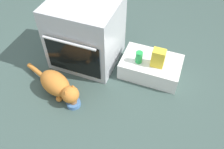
{
  "coord_description": "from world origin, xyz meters",
  "views": [
    {
      "loc": [
        0.9,
        -1.17,
        1.75
      ],
      "look_at": [
        0.42,
        0.11,
        0.25
      ],
      "focal_mm": 37.2,
      "sensor_mm": 36.0,
      "label": 1
    }
  ],
  "objects": [
    {
      "name": "ground",
      "position": [
        0.0,
        0.0,
        0.0
      ],
      "size": [
        8.0,
        8.0,
        0.0
      ],
      "primitive_type": "plane",
      "color": "#384C47"
    },
    {
      "name": "oven",
      "position": [
        0.01,
        0.47,
        0.34
      ],
      "size": [
        0.64,
        0.63,
        0.67
      ],
      "color": "#B7BABF",
      "rests_on": "ground"
    },
    {
      "name": "snack_bag",
      "position": [
        0.75,
        0.44,
        0.27
      ],
      "size": [
        0.12,
        0.09,
        0.18
      ],
      "primitive_type": "cube",
      "color": "yellow",
      "rests_on": "pantry_cabinet"
    },
    {
      "name": "soda_can",
      "position": [
        0.58,
        0.42,
        0.24
      ],
      "size": [
        0.07,
        0.07,
        0.12
      ],
      "primitive_type": "cylinder",
      "color": "green",
      "rests_on": "pantry_cabinet"
    },
    {
      "name": "pantry_cabinet",
      "position": [
        0.69,
        0.48,
        0.09
      ],
      "size": [
        0.58,
        0.38,
        0.18
      ],
      "primitive_type": "cube",
      "color": "white",
      "rests_on": "ground"
    },
    {
      "name": "food_bowl",
      "position": [
        0.15,
        -0.15,
        0.03
      ],
      "size": [
        0.13,
        0.13,
        0.07
      ],
      "color": "#4C7AB7",
      "rests_on": "ground"
    },
    {
      "name": "cat",
      "position": [
        -0.04,
        -0.08,
        0.12
      ],
      "size": [
        0.69,
        0.33,
        0.23
      ],
      "rotation": [
        0.0,
        0.0,
        -0.36
      ],
      "color": "#C6752D",
      "rests_on": "ground"
    }
  ]
}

